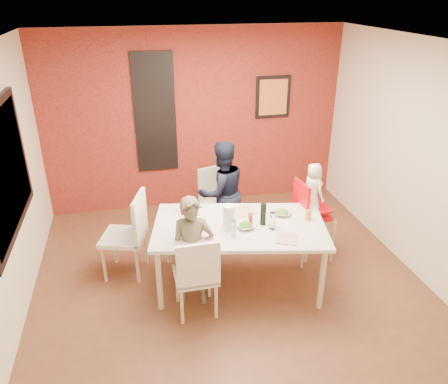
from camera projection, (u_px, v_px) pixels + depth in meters
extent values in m
plane|color=brown|center=(230.00, 282.00, 5.18)|extent=(4.50, 4.50, 0.00)
cube|color=silver|center=(231.00, 44.00, 4.02)|extent=(4.50, 4.50, 0.02)
cube|color=#F2E7C8|center=(195.00, 120.00, 6.58)|extent=(4.50, 0.02, 2.70)
cube|color=#F2E7C8|center=(318.00, 324.00, 2.61)|extent=(4.50, 0.02, 2.70)
cube|color=#F2E7C8|center=(1.00, 199.00, 4.15)|extent=(0.02, 4.50, 2.70)
cube|color=#F2E7C8|center=(419.00, 161.00, 5.05)|extent=(0.02, 4.50, 2.70)
cube|color=maroon|center=(196.00, 121.00, 6.56)|extent=(4.50, 0.02, 2.70)
cube|color=black|center=(4.00, 171.00, 4.25)|extent=(0.05, 1.70, 1.30)
cube|color=black|center=(6.00, 171.00, 4.25)|extent=(0.02, 1.55, 1.15)
cube|color=silver|center=(155.00, 113.00, 6.37)|extent=(0.55, 0.03, 1.70)
cube|color=black|center=(155.00, 114.00, 6.36)|extent=(0.60, 0.03, 1.76)
cube|color=black|center=(273.00, 97.00, 6.66)|extent=(0.54, 0.03, 0.64)
cube|color=orange|center=(273.00, 97.00, 6.65)|extent=(0.44, 0.01, 0.54)
cube|color=silver|center=(240.00, 226.00, 4.84)|extent=(2.07, 1.43, 0.04)
cylinder|color=#C6B593|center=(159.00, 280.00, 4.60)|extent=(0.06, 0.06, 0.75)
cylinder|color=#C6B593|center=(168.00, 237.00, 5.40)|extent=(0.06, 0.06, 0.75)
cylinder|color=#C6B593|center=(322.00, 279.00, 4.62)|extent=(0.06, 0.06, 0.75)
cylinder|color=#C6B593|center=(307.00, 236.00, 5.42)|extent=(0.06, 0.06, 0.75)
cube|color=white|center=(196.00, 275.00, 4.56)|extent=(0.44, 0.44, 0.05)
cube|color=white|center=(198.00, 266.00, 4.28)|extent=(0.44, 0.05, 0.50)
cylinder|color=beige|center=(209.00, 281.00, 4.85)|extent=(0.04, 0.04, 0.43)
cylinder|color=beige|center=(216.00, 301.00, 4.54)|extent=(0.04, 0.04, 0.43)
cylinder|color=beige|center=(177.00, 285.00, 4.78)|extent=(0.04, 0.04, 0.43)
cylinder|color=beige|center=(182.00, 306.00, 4.46)|extent=(0.04, 0.04, 0.43)
cube|color=beige|center=(219.00, 205.00, 6.03)|extent=(0.55, 0.55, 0.05)
cube|color=beige|center=(212.00, 183.00, 6.08)|extent=(0.43, 0.17, 0.50)
cylinder|color=#C6B593|center=(215.00, 228.00, 5.91)|extent=(0.04, 0.04, 0.43)
cylinder|color=#C6B593|center=(202.00, 217.00, 6.19)|extent=(0.04, 0.04, 0.43)
cylinder|color=#C6B593|center=(237.00, 222.00, 6.07)|extent=(0.04, 0.04, 0.43)
cylinder|color=#C6B593|center=(224.00, 211.00, 6.35)|extent=(0.04, 0.04, 0.43)
cube|color=white|center=(123.00, 237.00, 5.16)|extent=(0.61, 0.61, 0.06)
cube|color=white|center=(140.00, 217.00, 5.02)|extent=(0.19, 0.48, 0.55)
cylinder|color=#C6B393|center=(114.00, 246.00, 5.46)|extent=(0.04, 0.04, 0.48)
cylinder|color=#C6B393|center=(146.00, 247.00, 5.43)|extent=(0.04, 0.04, 0.48)
cylinder|color=#C6B393|center=(104.00, 264.00, 5.10)|extent=(0.04, 0.04, 0.48)
cylinder|color=#C6B393|center=(137.00, 266.00, 5.07)|extent=(0.04, 0.04, 0.48)
cube|color=red|center=(312.00, 215.00, 5.44)|extent=(0.41, 0.41, 0.05)
cube|color=red|center=(301.00, 199.00, 5.29)|extent=(0.07, 0.37, 0.44)
cube|color=red|center=(313.00, 207.00, 5.40)|extent=(0.41, 0.41, 0.02)
cylinder|color=tan|center=(333.00, 242.00, 5.46)|extent=(0.03, 0.03, 0.57)
cylinder|color=tan|center=(303.00, 247.00, 5.34)|extent=(0.03, 0.03, 0.57)
cylinder|color=tan|center=(316.00, 226.00, 5.81)|extent=(0.03, 0.03, 0.57)
cylinder|color=tan|center=(288.00, 231.00, 5.69)|extent=(0.03, 0.03, 0.57)
imported|color=brown|center=(193.00, 252.00, 4.62)|extent=(0.50, 0.37, 1.26)
imported|color=black|center=(222.00, 192.00, 5.78)|extent=(0.80, 0.69, 1.42)
imported|color=white|center=(313.00, 189.00, 5.29)|extent=(0.29, 0.37, 0.66)
cube|color=white|center=(207.00, 242.00, 4.50)|extent=(0.21, 0.21, 0.01)
cube|color=white|center=(244.00, 211.00, 5.11)|extent=(0.28, 0.28, 0.01)
cube|color=white|center=(287.00, 239.00, 4.55)|extent=(0.29, 0.29, 0.01)
cube|color=white|center=(188.00, 212.00, 5.09)|extent=(0.26, 0.26, 0.01)
imported|color=white|center=(246.00, 226.00, 4.76)|extent=(0.20, 0.20, 0.05)
imported|color=silver|center=(282.00, 213.00, 5.03)|extent=(0.25, 0.25, 0.05)
cylinder|color=black|center=(263.00, 214.00, 4.79)|extent=(0.07, 0.07, 0.25)
cylinder|color=silver|center=(233.00, 228.00, 4.58)|extent=(0.06, 0.06, 0.18)
cylinder|color=white|center=(272.00, 221.00, 4.72)|extent=(0.07, 0.07, 0.20)
cylinder|color=white|center=(229.00, 217.00, 4.70)|extent=(0.12, 0.12, 0.28)
cylinder|color=red|center=(251.00, 220.00, 4.79)|extent=(0.03, 0.03, 0.13)
cylinder|color=#387025|center=(250.00, 218.00, 4.85)|extent=(0.03, 0.03, 0.13)
cylinder|color=brown|center=(251.00, 219.00, 4.82)|extent=(0.03, 0.03, 0.13)
cylinder|color=orange|center=(308.00, 215.00, 4.91)|extent=(0.07, 0.07, 0.12)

